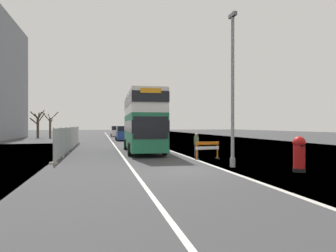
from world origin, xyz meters
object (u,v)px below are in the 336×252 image
at_px(double_decker_bus, 143,121).
at_px(car_receding_mid, 122,132).
at_px(lamppost_foreground, 233,95).
at_px(car_receding_far, 116,132).
at_px(roadworks_barrier, 207,148).
at_px(red_pillar_postbox, 299,152).
at_px(car_oncoming_near, 122,134).
at_px(pedestrian_at_kerb, 196,145).

distance_m(double_decker_bus, car_receding_mid, 28.74).
relative_size(double_decker_bus, lamppost_foreground, 1.24).
bearing_deg(car_receding_far, roadworks_barrier, -84.92).
relative_size(red_pillar_postbox, car_receding_far, 0.45).
xyz_separation_m(lamppost_foreground, car_oncoming_near, (-3.73, 29.70, -2.91)).
xyz_separation_m(double_decker_bus, lamppost_foreground, (3.45, -10.03, 1.30)).
bearing_deg(car_oncoming_near, lamppost_foreground, -82.85).
relative_size(double_decker_bus, car_receding_mid, 2.68).
bearing_deg(double_decker_bus, car_receding_mid, 89.27).
distance_m(roadworks_barrier, car_receding_mid, 35.01).
bearing_deg(red_pillar_postbox, car_receding_mid, 97.59).
height_order(double_decker_bus, lamppost_foreground, lamppost_foreground).
bearing_deg(car_receding_far, double_decker_bus, -89.43).
relative_size(red_pillar_postbox, car_oncoming_near, 0.38).
distance_m(roadworks_barrier, pedestrian_at_kerb, 1.40).
relative_size(double_decker_bus, red_pillar_postbox, 5.94).
distance_m(car_oncoming_near, car_receding_mid, 9.04).
distance_m(roadworks_barrier, car_oncoming_near, 26.11).
bearing_deg(pedestrian_at_kerb, car_receding_mid, 94.71).
xyz_separation_m(car_oncoming_near, pedestrian_at_kerb, (3.40, -24.49, -0.14)).
distance_m(red_pillar_postbox, roadworks_barrier, 6.60).
bearing_deg(car_receding_mid, car_receding_far, 95.31).
height_order(red_pillar_postbox, pedestrian_at_kerb, red_pillar_postbox).
relative_size(car_receding_mid, car_receding_far, 1.00).
bearing_deg(car_receding_far, pedestrian_at_kerb, -85.18).
height_order(lamppost_foreground, pedestrian_at_kerb, lamppost_foreground).
height_order(car_receding_far, pedestrian_at_kerb, car_receding_far).
bearing_deg(lamppost_foreground, pedestrian_at_kerb, 93.56).
distance_m(roadworks_barrier, car_receding_far, 42.91).
relative_size(roadworks_barrier, pedestrian_at_kerb, 0.98).
xyz_separation_m(roadworks_barrier, pedestrian_at_kerb, (-0.31, 1.36, 0.12)).
distance_m(double_decker_bus, car_oncoming_near, 19.74).
relative_size(lamppost_foreground, roadworks_barrier, 4.97).
xyz_separation_m(lamppost_foreground, roadworks_barrier, (-0.01, 3.85, -3.17)).
xyz_separation_m(lamppost_foreground, car_receding_far, (-3.81, 46.60, -2.92)).
distance_m(red_pillar_postbox, car_oncoming_near, 32.57).
bearing_deg(double_decker_bus, red_pillar_postbox, -64.67).
height_order(red_pillar_postbox, car_receding_far, car_receding_far).
relative_size(car_receding_mid, pedestrian_at_kerb, 2.24).
xyz_separation_m(lamppost_foreground, red_pillar_postbox, (2.38, -2.29, -2.96)).
height_order(roadworks_barrier, car_oncoming_near, car_oncoming_near).
relative_size(roadworks_barrier, car_oncoming_near, 0.37).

